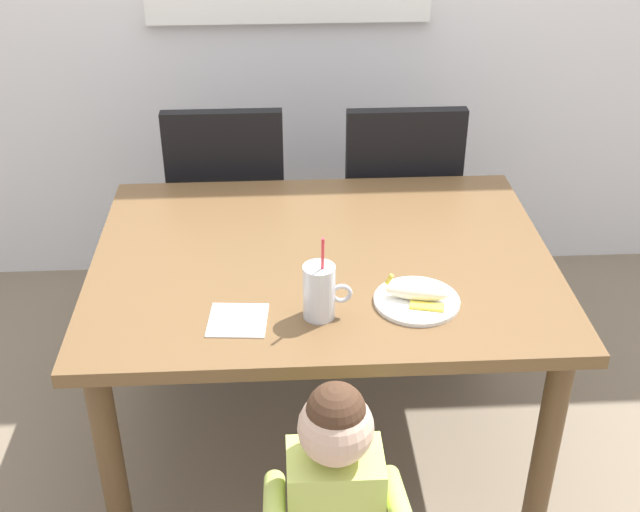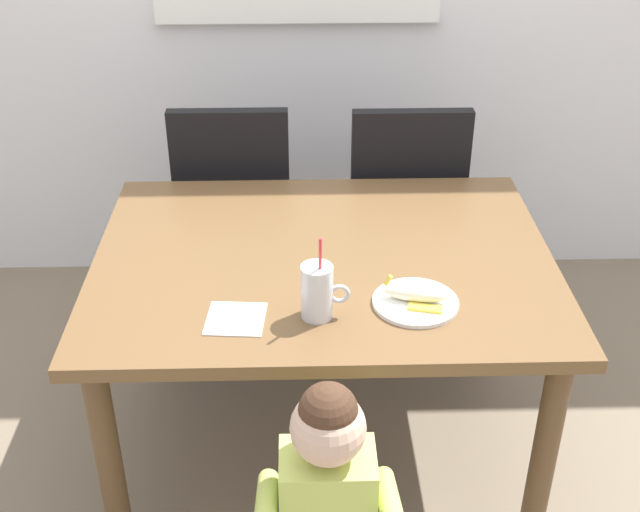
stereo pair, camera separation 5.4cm
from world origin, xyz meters
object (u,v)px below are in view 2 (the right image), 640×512
(snack_plate, at_px, (415,302))
(dining_chair_left, at_px, (235,204))
(dining_table, at_px, (323,282))
(peeled_banana, at_px, (417,295))
(dining_chair_right, at_px, (403,204))
(toddler_standing, at_px, (328,493))
(paper_napkin, at_px, (236,319))
(milk_cup, at_px, (317,294))

(snack_plate, bearing_deg, dining_chair_left, 119.31)
(dining_table, bearing_deg, peeled_banana, -47.67)
(dining_chair_left, height_order, dining_chair_right, same)
(dining_table, bearing_deg, dining_chair_left, 113.55)
(toddler_standing, bearing_deg, dining_chair_left, 101.79)
(dining_table, distance_m, dining_chair_left, 0.79)
(dining_table, height_order, snack_plate, snack_plate)
(toddler_standing, height_order, peeled_banana, toddler_standing)
(dining_table, relative_size, dining_chair_left, 1.40)
(dining_table, height_order, paper_napkin, paper_napkin)
(dining_chair_right, bearing_deg, peeled_banana, 84.80)
(snack_plate, bearing_deg, dining_chair_right, 84.70)
(dining_chair_left, distance_m, peeled_banana, 1.15)
(dining_chair_right, distance_m, paper_napkin, 1.18)
(dining_table, relative_size, peeled_banana, 7.65)
(dining_chair_left, xyz_separation_m, dining_chair_right, (0.64, -0.02, 0.00))
(dining_table, height_order, milk_cup, milk_cup)
(dining_chair_right, relative_size, toddler_standing, 1.15)
(dining_chair_left, bearing_deg, snack_plate, 119.31)
(milk_cup, bearing_deg, dining_chair_right, 70.72)
(dining_chair_right, xyz_separation_m, milk_cup, (-0.35, -1.00, 0.26))
(milk_cup, height_order, peeled_banana, milk_cup)
(paper_napkin, bearing_deg, dining_chair_left, 94.13)
(snack_plate, relative_size, paper_napkin, 1.53)
(milk_cup, bearing_deg, dining_chair_left, 105.68)
(dining_table, relative_size, toddler_standing, 1.60)
(dining_table, height_order, dining_chair_right, dining_chair_right)
(dining_chair_left, bearing_deg, dining_table, 113.55)
(snack_plate, bearing_deg, dining_table, 132.22)
(peeled_banana, relative_size, paper_napkin, 1.17)
(dining_chair_right, height_order, toddler_standing, dining_chair_right)
(dining_table, relative_size, milk_cup, 5.36)
(snack_plate, bearing_deg, peeled_banana, -26.06)
(milk_cup, bearing_deg, paper_napkin, -176.94)
(milk_cup, bearing_deg, dining_table, 85.25)
(milk_cup, xyz_separation_m, peeled_banana, (0.26, 0.04, -0.04))
(dining_table, xyz_separation_m, milk_cup, (-0.03, -0.31, 0.16))
(dining_chair_right, height_order, snack_plate, dining_chair_right)
(dining_chair_left, distance_m, paper_napkin, 1.06)
(dining_chair_right, distance_m, peeled_banana, 0.99)
(dining_chair_right, distance_m, toddler_standing, 1.46)
(dining_chair_left, distance_m, milk_cup, 1.10)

